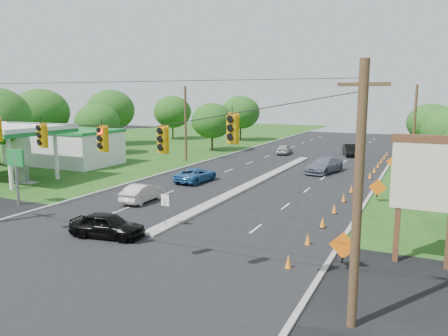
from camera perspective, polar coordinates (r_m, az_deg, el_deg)
The scene contains 41 objects.
ground at distance 22.21m, azimuth -16.20°, elevation -11.65°, with size 160.00×160.00×0.00m, color black.
grass_left at distance 56.98m, azimuth -25.69°, elevation 0.58°, with size 40.00×160.00×0.06m, color #1E4714.
cross_street at distance 22.21m, azimuth -16.20°, elevation -11.65°, with size 160.00×14.00×0.02m, color black.
curb_left at distance 51.97m, azimuth -2.68°, elevation 0.74°, with size 0.25×110.00×0.16m, color gray.
curb_right at distance 46.23m, azimuth 20.05°, elevation -0.92°, with size 0.25×110.00×0.16m, color gray.
median at distance 39.76m, azimuth 4.15°, elevation -1.97°, with size 1.00×34.00×0.18m, color gray.
median_sign at distance 26.33m, azimuth -7.69°, elevation -4.69°, with size 0.55×0.06×2.05m.
signal_span at distance 20.29m, azimuth -18.81°, elevation 0.77°, with size 25.60×0.32×9.00m.
utility_pole_far_left at distance 52.65m, azimuth -5.04°, elevation 5.76°, with size 0.28×0.28×9.00m, color #422D1C.
utility_pole_far_right at distance 50.53m, azimuth 23.59°, elevation 4.85°, with size 0.28×0.28×9.00m, color #422D1C.
gas_station at distance 52.07m, azimuth -21.24°, elevation 2.98°, with size 18.40×19.70×5.20m.
pylon_sign at distance 21.93m, azimuth 25.74°, elevation -1.62°, with size 5.90×2.30×6.12m.
cone_0 at distance 20.59m, azimuth 8.40°, elevation -12.03°, with size 0.32×0.32×0.70m, color orange.
cone_1 at distance 23.77m, azimuth 10.88°, elevation -9.13°, with size 0.32×0.32×0.70m, color orange.
cone_2 at distance 27.03m, azimuth 12.75°, elevation -6.91°, with size 0.32×0.32×0.70m, color orange.
cone_3 at distance 30.34m, azimuth 14.20°, elevation -5.17°, with size 0.32×0.32×0.70m, color orange.
cone_4 at distance 33.69m, azimuth 15.36°, elevation -3.77°, with size 0.32×0.32×0.70m, color orange.
cone_5 at distance 37.07m, azimuth 16.30°, elevation -2.62°, with size 0.32×0.32×0.70m, color orange.
cone_6 at distance 40.46m, azimuth 17.09°, elevation -1.66°, with size 0.32×0.32×0.70m, color orange.
cone_7 at distance 43.81m, azimuth 18.53°, elevation -0.91°, with size 0.32×0.32×0.70m, color orange.
cone_8 at distance 47.24m, azimuth 19.04°, elevation -0.22°, with size 0.32×0.32×0.70m, color orange.
cone_9 at distance 50.68m, azimuth 19.48°, elevation 0.39°, with size 0.32×0.32×0.70m, color orange.
cone_10 at distance 54.13m, azimuth 19.86°, elevation 0.91°, with size 0.32×0.32×0.70m, color orange.
cone_11 at distance 57.59m, azimuth 20.20°, elevation 1.37°, with size 0.32×0.32×0.70m, color orange.
cone_12 at distance 61.05m, azimuth 20.50°, elevation 1.78°, with size 0.32×0.32×0.70m, color orange.
work_sign_0 at distance 20.78m, azimuth 15.32°, elevation -9.89°, with size 1.27×0.58×1.37m.
work_sign_1 at distance 34.22m, azimuth 19.43°, elevation -2.50°, with size 1.27×0.58×1.37m.
work_sign_2 at distance 47.98m, azimuth 21.18°, elevation 0.70°, with size 1.27×0.58×1.37m.
tree_2 at distance 60.57m, azimuth -16.20°, elevation 5.74°, with size 5.88×5.88×6.86m.
tree_3 at distance 72.01m, azimuth -14.59°, elevation 7.33°, with size 7.56×7.56×8.82m.
tree_4 at distance 79.44m, azimuth -6.75°, elevation 7.29°, with size 6.72×6.72×7.84m.
tree_5 at distance 62.15m, azimuth -1.58°, elevation 6.20°, with size 5.88×5.88×6.86m.
tree_6 at distance 76.56m, azimuth 2.17°, elevation 7.27°, with size 6.72×6.72×7.84m.
tree_12 at distance 63.49m, azimuth 25.33°, elevation 5.37°, with size 5.88×5.88×6.86m.
tree_14 at distance 64.71m, azimuth -22.80°, elevation 6.70°, with size 7.56×7.56×8.82m.
black_sedan at distance 25.32m, azimuth -15.00°, elevation -7.25°, with size 1.70×4.21×1.44m, color black.
white_sedan at distance 33.26m, azimuth -10.59°, elevation -3.18°, with size 1.43×4.11×1.35m, color beige.
blue_pickup at distance 40.18m, azimuth -3.67°, elevation -0.88°, with size 2.22×4.82×1.34m, color #255C98.
silver_car_far at distance 45.91m, azimuth 12.95°, elevation 0.35°, with size 2.21×5.43×1.58m, color slate.
silver_car_oncoming at distance 59.74m, azimuth 7.88°, elevation 2.46°, with size 1.61×4.00×1.36m, color #9B9B9B.
dark_car_receding at distance 59.81m, azimuth 16.22°, elevation 2.27°, with size 1.63×4.68×1.54m, color black.
Camera 1 is at (13.95, -15.39, 7.85)m, focal length 35.00 mm.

